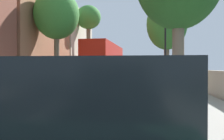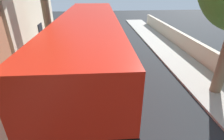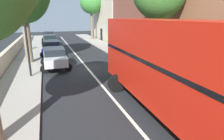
# 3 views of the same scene
# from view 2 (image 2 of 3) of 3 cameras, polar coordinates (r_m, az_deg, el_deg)

# --- Properties ---
(double_decker_bus) EXTENTS (3.77, 11.39, 4.06)m
(double_decker_bus) POSITION_cam_2_polar(r_m,az_deg,el_deg) (8.63, -7.27, 6.13)
(double_decker_bus) COLOR red
(double_decker_bus) RESTS_ON ground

